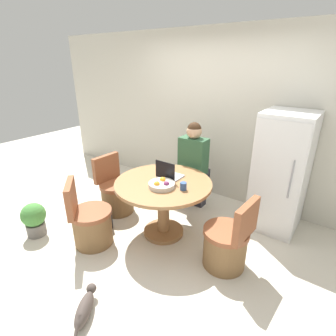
# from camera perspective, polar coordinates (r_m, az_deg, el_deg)

# --- Properties ---
(ground_plane) EXTENTS (12.00, 12.00, 0.00)m
(ground_plane) POSITION_cam_1_polar(r_m,az_deg,el_deg) (3.51, -3.47, -15.12)
(ground_plane) COLOR beige
(wall_back) EXTENTS (7.00, 0.06, 2.60)m
(wall_back) POSITION_cam_1_polar(r_m,az_deg,el_deg) (4.25, 10.43, 10.76)
(wall_back) COLOR beige
(wall_back) RESTS_ON ground_plane
(refrigerator) EXTENTS (0.61, 0.69, 1.57)m
(refrigerator) POSITION_cam_1_polar(r_m,az_deg,el_deg) (3.69, 23.40, -0.95)
(refrigerator) COLOR white
(refrigerator) RESTS_ON ground_plane
(dining_table) EXTENTS (1.20, 1.20, 0.75)m
(dining_table) POSITION_cam_1_polar(r_m,az_deg,el_deg) (3.30, -1.02, -6.06)
(dining_table) COLOR olive
(dining_table) RESTS_ON ground_plane
(chair_left_side) EXTENTS (0.50, 0.50, 0.85)m
(chair_left_side) POSITION_cam_1_polar(r_m,az_deg,el_deg) (4.01, -11.19, -5.58)
(chair_left_side) COLOR brown
(chair_left_side) RESTS_ON ground_plane
(chair_right_side) EXTENTS (0.50, 0.50, 0.85)m
(chair_right_side) POSITION_cam_1_polar(r_m,az_deg,el_deg) (3.04, 12.69, -15.92)
(chair_right_side) COLOR brown
(chair_right_side) RESTS_ON ground_plane
(chair_near_left_corner) EXTENTS (0.57, 0.57, 0.85)m
(chair_near_left_corner) POSITION_cam_1_polar(r_m,az_deg,el_deg) (3.41, -16.51, -11.55)
(chair_near_left_corner) COLOR brown
(chair_near_left_corner) RESTS_ON ground_plane
(person_seated) EXTENTS (0.40, 0.37, 1.35)m
(person_seated) POSITION_cam_1_polar(r_m,az_deg,el_deg) (3.87, 5.78, 1.29)
(person_seated) COLOR #2D2D38
(person_seated) RESTS_ON ground_plane
(laptop) EXTENTS (0.29, 0.24, 0.24)m
(laptop) POSITION_cam_1_polar(r_m,az_deg,el_deg) (3.30, 0.16, -1.36)
(laptop) COLOR #B7B7BC
(laptop) RESTS_ON dining_table
(fruit_bowl) EXTENTS (0.31, 0.31, 0.10)m
(fruit_bowl) POSITION_cam_1_polar(r_m,az_deg,el_deg) (3.07, -1.38, -3.61)
(fruit_bowl) COLOR beige
(fruit_bowl) RESTS_ON dining_table
(coffee_cup) EXTENTS (0.08, 0.08, 0.09)m
(coffee_cup) POSITION_cam_1_polar(r_m,az_deg,el_deg) (3.01, 3.35, -3.97)
(coffee_cup) COLOR #2D4C84
(coffee_cup) RESTS_ON dining_table
(cat) EXTENTS (0.32, 0.44, 0.17)m
(cat) POSITION_cam_1_polar(r_m,az_deg,el_deg) (2.75, -17.61, -27.02)
(cat) COLOR #473D38
(cat) RESTS_ON ground_plane
(potted_plant) EXTENTS (0.31, 0.31, 0.45)m
(potted_plant) POSITION_cam_1_polar(r_m,az_deg,el_deg) (3.85, -27.13, -9.72)
(potted_plant) COLOR slate
(potted_plant) RESTS_ON ground_plane
(handbag) EXTENTS (0.30, 0.14, 0.26)m
(handbag) POSITION_cam_1_polar(r_m,az_deg,el_deg) (3.75, -14.36, -10.67)
(handbag) COLOR #232328
(handbag) RESTS_ON ground_plane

